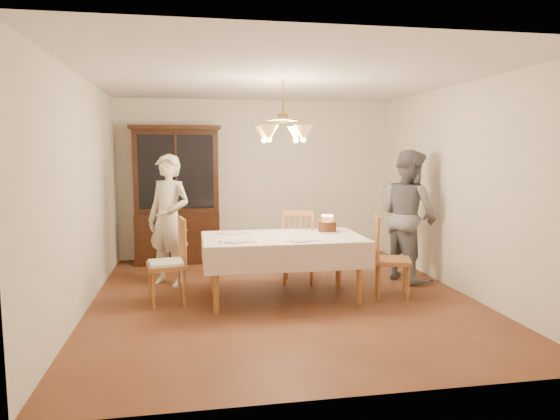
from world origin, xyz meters
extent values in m
plane|color=#572C18|center=(0.00, 0.00, 0.00)|extent=(5.00, 5.00, 0.00)
plane|color=white|center=(0.00, 0.00, 2.60)|extent=(5.00, 5.00, 0.00)
plane|color=silver|center=(0.00, 2.50, 1.30)|extent=(4.50, 0.00, 4.50)
plane|color=silver|center=(0.00, -2.50, 1.30)|extent=(4.50, 0.00, 4.50)
plane|color=silver|center=(-2.25, 0.00, 1.30)|extent=(0.00, 5.00, 5.00)
plane|color=silver|center=(2.25, 0.00, 1.30)|extent=(0.00, 5.00, 5.00)
cube|color=brown|center=(0.00, 0.00, 0.73)|extent=(1.80, 1.00, 0.04)
cube|color=silver|center=(0.00, 0.00, 0.75)|extent=(1.90, 1.10, 0.01)
cylinder|color=brown|center=(-0.82, -0.42, 0.35)|extent=(0.07, 0.07, 0.71)
cylinder|color=brown|center=(0.82, -0.42, 0.35)|extent=(0.07, 0.07, 0.71)
cylinder|color=brown|center=(-0.82, 0.42, 0.35)|extent=(0.07, 0.07, 0.71)
cylinder|color=brown|center=(0.82, 0.42, 0.35)|extent=(0.07, 0.07, 0.71)
cube|color=black|center=(-1.29, 2.23, 0.40)|extent=(1.30, 0.50, 0.80)
cube|color=black|center=(-1.29, 2.28, 1.45)|extent=(1.30, 0.40, 1.30)
cube|color=black|center=(-1.29, 2.08, 1.45)|extent=(1.14, 0.01, 1.14)
cube|color=black|center=(-1.29, 2.23, 2.13)|extent=(1.38, 0.54, 0.06)
cube|color=brown|center=(0.34, 0.67, 0.45)|extent=(0.54, 0.52, 0.05)
cube|color=brown|center=(0.29, 0.48, 0.97)|extent=(0.39, 0.14, 0.06)
cylinder|color=brown|center=(0.56, 0.78, 0.21)|extent=(0.04, 0.04, 0.43)
cylinder|color=brown|center=(0.21, 0.88, 0.21)|extent=(0.04, 0.04, 0.43)
cylinder|color=brown|center=(0.46, 0.45, 0.21)|extent=(0.04, 0.04, 0.43)
cylinder|color=brown|center=(0.12, 0.55, 0.21)|extent=(0.04, 0.04, 0.43)
cube|color=brown|center=(-1.37, 0.02, 0.45)|extent=(0.49, 0.51, 0.05)
cube|color=brown|center=(-1.18, 0.05, 0.97)|extent=(0.10, 0.40, 0.06)
cylinder|color=brown|center=(-1.57, 0.17, 0.21)|extent=(0.04, 0.04, 0.43)
cylinder|color=brown|center=(-1.51, -0.19, 0.21)|extent=(0.04, 0.04, 0.43)
cylinder|color=brown|center=(-1.23, 0.23, 0.21)|extent=(0.04, 0.04, 0.43)
cylinder|color=brown|center=(-1.17, -0.13, 0.21)|extent=(0.04, 0.04, 0.43)
cube|color=beige|center=(-1.37, 0.02, 0.48)|extent=(0.44, 0.46, 0.03)
cube|color=brown|center=(1.31, -0.19, 0.45)|extent=(0.53, 0.55, 0.05)
cube|color=brown|center=(1.13, -0.13, 0.97)|extent=(0.15, 0.39, 0.06)
cylinder|color=brown|center=(1.42, -0.41, 0.21)|extent=(0.04, 0.04, 0.43)
cylinder|color=brown|center=(1.53, -0.07, 0.21)|extent=(0.04, 0.04, 0.43)
cylinder|color=brown|center=(1.10, -0.31, 0.21)|extent=(0.04, 0.04, 0.43)
cylinder|color=brown|center=(1.21, 0.03, 0.21)|extent=(0.04, 0.04, 0.43)
imported|color=silver|center=(-1.37, 0.88, 0.87)|extent=(0.75, 0.71, 1.73)
imported|color=slate|center=(1.85, 0.56, 0.89)|extent=(0.89, 1.02, 1.79)
cylinder|color=white|center=(0.60, 0.19, 0.77)|extent=(0.30, 0.30, 0.01)
cylinder|color=#381C0C|center=(0.60, 0.19, 0.83)|extent=(0.22, 0.22, 0.12)
cylinder|color=#598CD8|center=(0.67, 0.19, 0.93)|extent=(0.01, 0.01, 0.07)
sphere|color=#FFB23F|center=(0.67, 0.19, 0.97)|extent=(0.01, 0.01, 0.01)
cylinder|color=pink|center=(0.66, 0.22, 0.93)|extent=(0.01, 0.01, 0.07)
sphere|color=#FFB23F|center=(0.66, 0.22, 0.97)|extent=(0.01, 0.01, 0.01)
cylinder|color=#EACC66|center=(0.64, 0.24, 0.93)|extent=(0.01, 0.01, 0.07)
sphere|color=#FFB23F|center=(0.64, 0.24, 0.97)|extent=(0.01, 0.01, 0.01)
cylinder|color=#598CD8|center=(0.61, 0.26, 0.93)|extent=(0.01, 0.01, 0.07)
sphere|color=#FFB23F|center=(0.61, 0.26, 0.97)|extent=(0.01, 0.01, 0.01)
cylinder|color=pink|center=(0.58, 0.26, 0.93)|extent=(0.01, 0.01, 0.07)
sphere|color=#FFB23F|center=(0.58, 0.26, 0.97)|extent=(0.01, 0.01, 0.01)
cylinder|color=#EACC66|center=(0.56, 0.24, 0.93)|extent=(0.01, 0.01, 0.07)
sphere|color=#FFB23F|center=(0.56, 0.24, 0.97)|extent=(0.01, 0.01, 0.01)
cylinder|color=#598CD8|center=(0.54, 0.22, 0.93)|extent=(0.01, 0.01, 0.07)
sphere|color=#FFB23F|center=(0.54, 0.22, 0.97)|extent=(0.01, 0.01, 0.01)
cylinder|color=pink|center=(0.53, 0.19, 0.93)|extent=(0.01, 0.01, 0.07)
sphere|color=#FFB23F|center=(0.53, 0.19, 0.97)|extent=(0.01, 0.01, 0.01)
cylinder|color=#EACC66|center=(0.54, 0.16, 0.93)|extent=(0.01, 0.01, 0.07)
sphere|color=#FFB23F|center=(0.54, 0.16, 0.97)|extent=(0.01, 0.01, 0.01)
cylinder|color=#598CD8|center=(0.56, 0.14, 0.93)|extent=(0.01, 0.01, 0.07)
sphere|color=#FFB23F|center=(0.56, 0.14, 0.97)|extent=(0.01, 0.01, 0.01)
cylinder|color=pink|center=(0.58, 0.13, 0.93)|extent=(0.01, 0.01, 0.07)
sphere|color=#FFB23F|center=(0.58, 0.13, 0.97)|extent=(0.01, 0.01, 0.01)
cylinder|color=#EACC66|center=(0.61, 0.13, 0.93)|extent=(0.01, 0.01, 0.07)
sphere|color=#FFB23F|center=(0.61, 0.13, 0.97)|extent=(0.01, 0.01, 0.01)
cylinder|color=#598CD8|center=(0.64, 0.14, 0.93)|extent=(0.01, 0.01, 0.07)
sphere|color=#FFB23F|center=(0.64, 0.14, 0.97)|extent=(0.01, 0.01, 0.01)
cylinder|color=pink|center=(0.66, 0.16, 0.93)|extent=(0.01, 0.01, 0.07)
sphere|color=#FFB23F|center=(0.66, 0.16, 0.97)|extent=(0.01, 0.01, 0.01)
cylinder|color=white|center=(-0.59, -0.29, 0.77)|extent=(0.26, 0.26, 0.02)
cube|color=silver|center=(-0.76, -0.29, 0.76)|extent=(0.01, 0.16, 0.01)
cube|color=beige|center=(-0.41, -0.29, 0.76)|extent=(0.10, 0.10, 0.01)
cylinder|color=white|center=(0.14, -0.35, 0.77)|extent=(0.25, 0.25, 0.02)
cube|color=silver|center=(-0.03, -0.35, 0.76)|extent=(0.01, 0.16, 0.01)
cube|color=beige|center=(0.31, -0.35, 0.76)|extent=(0.10, 0.10, 0.01)
cylinder|color=white|center=(-0.58, 0.30, 0.77)|extent=(0.27, 0.27, 0.02)
cube|color=silver|center=(-0.76, 0.30, 0.76)|extent=(0.01, 0.16, 0.01)
cube|color=beige|center=(-0.40, 0.30, 0.76)|extent=(0.10, 0.10, 0.01)
cylinder|color=#BF8C3F|center=(0.00, 0.00, 2.40)|extent=(0.02, 0.02, 0.40)
cylinder|color=#BF8C3F|center=(0.00, 0.00, 2.15)|extent=(0.12, 0.12, 0.10)
cone|color=#D8994C|center=(0.20, 0.20, 1.97)|extent=(0.22, 0.22, 0.18)
sphere|color=#FFD899|center=(0.20, 0.20, 1.90)|extent=(0.07, 0.07, 0.07)
cone|color=#D8994C|center=(-0.20, 0.20, 1.97)|extent=(0.22, 0.22, 0.18)
sphere|color=#FFD899|center=(-0.20, 0.20, 1.90)|extent=(0.07, 0.07, 0.07)
cone|color=#D8994C|center=(-0.20, -0.20, 1.97)|extent=(0.22, 0.22, 0.18)
sphere|color=#FFD899|center=(-0.20, -0.20, 1.90)|extent=(0.07, 0.07, 0.07)
cone|color=#D8994C|center=(0.20, -0.20, 1.97)|extent=(0.22, 0.22, 0.18)
sphere|color=#FFD899|center=(0.20, -0.20, 1.90)|extent=(0.07, 0.07, 0.07)
camera|label=1|loc=(-1.06, -5.78, 1.77)|focal=32.00mm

